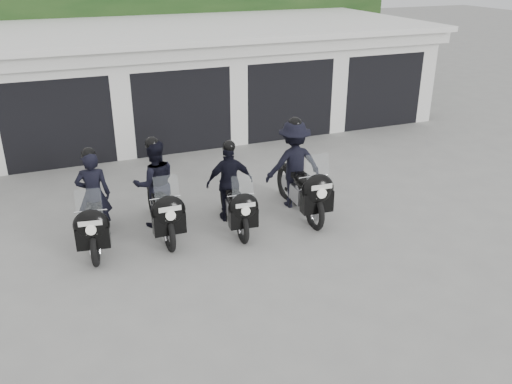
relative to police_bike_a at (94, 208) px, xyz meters
name	(u,v)px	position (x,y,z in m)	size (l,w,h in m)	color
ground	(263,243)	(2.81, -1.15, -0.72)	(80.00, 80.00, 0.00)	gray
garage_block	(160,80)	(2.81, 6.90, 0.71)	(16.40, 6.80, 2.96)	silver
background_vegetation	(137,17)	(3.18, 11.76, 2.05)	(20.00, 3.90, 5.80)	#163513
police_bike_a	(94,208)	(0.00, 0.00, 0.00)	(0.83, 2.07, 1.81)	black
police_bike_b	(158,191)	(1.19, 0.14, 0.06)	(0.85, 2.13, 1.85)	black
police_bike_c	(232,189)	(2.57, -0.14, 0.00)	(0.97, 1.96, 1.70)	black
police_bike_d	(297,171)	(4.03, -0.01, 0.12)	(1.21, 2.27, 1.98)	black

